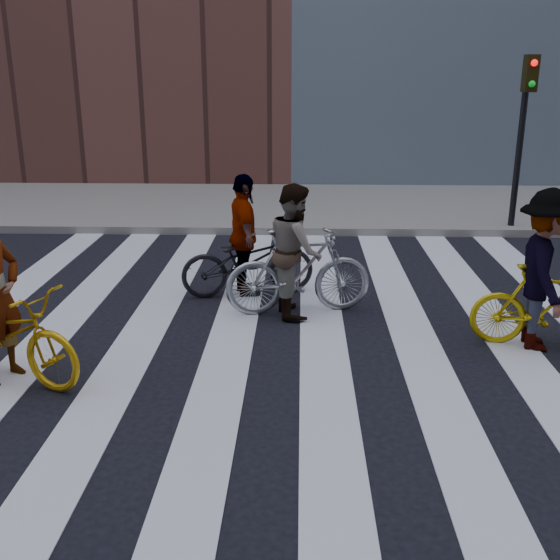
{
  "coord_description": "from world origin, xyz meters",
  "views": [
    {
      "loc": [
        0.27,
        -7.3,
        3.1
      ],
      "look_at": [
        0.02,
        0.3,
        0.63
      ],
      "focal_mm": 42.0,
      "sensor_mm": 36.0,
      "label": 1
    }
  ],
  "objects_px": {
    "bike_yellow_left": "(4,333)",
    "rider_right": "(545,271)",
    "bike_yellow_right": "(545,307)",
    "rider_mid": "(295,250)",
    "rider_rear": "(244,236)",
    "bike_silver_mid": "(299,271)",
    "bike_dark_rear": "(248,261)",
    "traffic_signal": "(525,114)"
  },
  "relations": [
    {
      "from": "traffic_signal",
      "to": "rider_rear",
      "type": "relative_size",
      "value": 1.93
    },
    {
      "from": "bike_silver_mid",
      "to": "rider_mid",
      "type": "distance_m",
      "value": 0.29
    },
    {
      "from": "bike_yellow_right",
      "to": "rider_right",
      "type": "xyz_separation_m",
      "value": [
        -0.05,
        0.0,
        0.43
      ]
    },
    {
      "from": "bike_yellow_right",
      "to": "rider_mid",
      "type": "xyz_separation_m",
      "value": [
        -2.87,
        1.01,
        0.37
      ]
    },
    {
      "from": "bike_dark_rear",
      "to": "rider_mid",
      "type": "xyz_separation_m",
      "value": [
        0.67,
        -0.72,
        0.37
      ]
    },
    {
      "from": "rider_right",
      "to": "bike_silver_mid",
      "type": "bearing_deg",
      "value": 78.12
    },
    {
      "from": "bike_yellow_left",
      "to": "rider_rear",
      "type": "bearing_deg",
      "value": -16.43
    },
    {
      "from": "bike_yellow_left",
      "to": "rider_mid",
      "type": "relative_size",
      "value": 1.12
    },
    {
      "from": "rider_right",
      "to": "bike_yellow_right",
      "type": "bearing_deg",
      "value": -81.85
    },
    {
      "from": "bike_silver_mid",
      "to": "rider_rear",
      "type": "height_order",
      "value": "rider_rear"
    },
    {
      "from": "bike_yellow_left",
      "to": "bike_yellow_right",
      "type": "xyz_separation_m",
      "value": [
        5.83,
        1.01,
        -0.02
      ]
    },
    {
      "from": "bike_yellow_left",
      "to": "rider_right",
      "type": "bearing_deg",
      "value": -57.34
    },
    {
      "from": "rider_mid",
      "to": "rider_right",
      "type": "relative_size",
      "value": 0.93
    },
    {
      "from": "traffic_signal",
      "to": "bike_yellow_left",
      "type": "relative_size",
      "value": 1.72
    },
    {
      "from": "bike_dark_rear",
      "to": "rider_rear",
      "type": "xyz_separation_m",
      "value": [
        -0.05,
        0.0,
        0.37
      ]
    },
    {
      "from": "bike_dark_rear",
      "to": "rider_rear",
      "type": "distance_m",
      "value": 0.37
    },
    {
      "from": "bike_yellow_left",
      "to": "bike_yellow_right",
      "type": "bearing_deg",
      "value": -57.42
    },
    {
      "from": "rider_rear",
      "to": "rider_mid",
      "type": "bearing_deg",
      "value": -149.77
    },
    {
      "from": "bike_dark_rear",
      "to": "rider_right",
      "type": "xyz_separation_m",
      "value": [
        3.49,
        -1.73,
        0.43
      ]
    },
    {
      "from": "bike_yellow_right",
      "to": "rider_rear",
      "type": "relative_size",
      "value": 0.95
    },
    {
      "from": "traffic_signal",
      "to": "bike_yellow_left",
      "type": "bearing_deg",
      "value": -137.67
    },
    {
      "from": "bike_yellow_left",
      "to": "rider_mid",
      "type": "bearing_deg",
      "value": -32.87
    },
    {
      "from": "bike_yellow_left",
      "to": "bike_yellow_right",
      "type": "height_order",
      "value": "bike_yellow_left"
    },
    {
      "from": "traffic_signal",
      "to": "rider_right",
      "type": "relative_size",
      "value": 1.8
    },
    {
      "from": "bike_yellow_left",
      "to": "rider_rear",
      "type": "distance_m",
      "value": 3.56
    },
    {
      "from": "rider_rear",
      "to": "rider_right",
      "type": "bearing_deg",
      "value": -130.71
    },
    {
      "from": "bike_dark_rear",
      "to": "rider_right",
      "type": "relative_size",
      "value": 1.02
    },
    {
      "from": "bike_yellow_left",
      "to": "rider_mid",
      "type": "height_order",
      "value": "rider_mid"
    },
    {
      "from": "traffic_signal",
      "to": "rider_rear",
      "type": "height_order",
      "value": "traffic_signal"
    },
    {
      "from": "bike_yellow_left",
      "to": "bike_dark_rear",
      "type": "height_order",
      "value": "bike_yellow_left"
    },
    {
      "from": "bike_silver_mid",
      "to": "rider_right",
      "type": "height_order",
      "value": "rider_right"
    },
    {
      "from": "rider_right",
      "to": "bike_dark_rear",
      "type": "bearing_deg",
      "value": 71.75
    },
    {
      "from": "bike_yellow_right",
      "to": "rider_right",
      "type": "distance_m",
      "value": 0.44
    },
    {
      "from": "rider_right",
      "to": "bike_yellow_left",
      "type": "bearing_deg",
      "value": 108.1
    },
    {
      "from": "rider_rear",
      "to": "bike_yellow_left",
      "type": "bearing_deg",
      "value": 126.23
    },
    {
      "from": "bike_yellow_right",
      "to": "rider_mid",
      "type": "bearing_deg",
      "value": 78.76
    },
    {
      "from": "bike_yellow_right",
      "to": "bike_dark_rear",
      "type": "height_order",
      "value": "bike_dark_rear"
    },
    {
      "from": "traffic_signal",
      "to": "rider_mid",
      "type": "relative_size",
      "value": 1.93
    },
    {
      "from": "traffic_signal",
      "to": "bike_yellow_right",
      "type": "bearing_deg",
      "value": -103.55
    },
    {
      "from": "bike_yellow_right",
      "to": "bike_dark_rear",
      "type": "bearing_deg",
      "value": 72.07
    },
    {
      "from": "traffic_signal",
      "to": "bike_silver_mid",
      "type": "relative_size",
      "value": 1.74
    },
    {
      "from": "bike_dark_rear",
      "to": "rider_right",
      "type": "bearing_deg",
      "value": -131.04
    }
  ]
}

